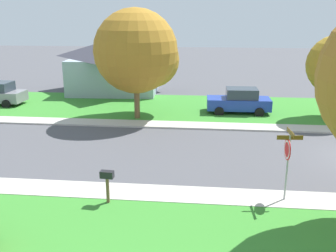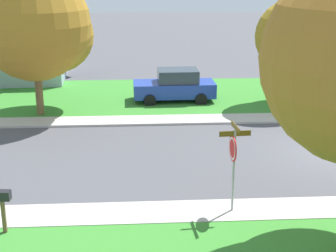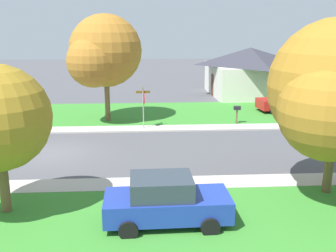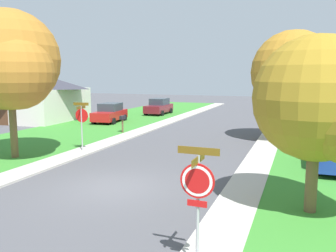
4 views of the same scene
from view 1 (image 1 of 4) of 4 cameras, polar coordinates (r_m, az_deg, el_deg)
sidewalk_east at (r=23.96m, az=-4.29°, el=0.32°), size 1.40×56.00×0.10m
lawn_east at (r=28.44m, az=-2.63°, el=2.95°), size 8.00×56.00×0.08m
sidewalk_west at (r=15.40m, az=-10.50°, el=-9.49°), size 1.40×56.00×0.10m
stop_sign_far_corner at (r=14.36m, az=17.39°, el=-3.98°), size 0.92×0.92×2.77m
car_blue_behind_trees at (r=26.85m, az=10.56°, el=3.69°), size 2.11×4.34×1.76m
tree_corner_large at (r=24.71m, az=-4.21°, el=10.74°), size 5.69×5.29×7.06m
house_right_setback at (r=34.82m, az=-7.60°, el=9.26°), size 9.38×8.24×4.60m
mailbox at (r=14.02m, az=-9.04°, el=-7.78°), size 0.28×0.50×1.31m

